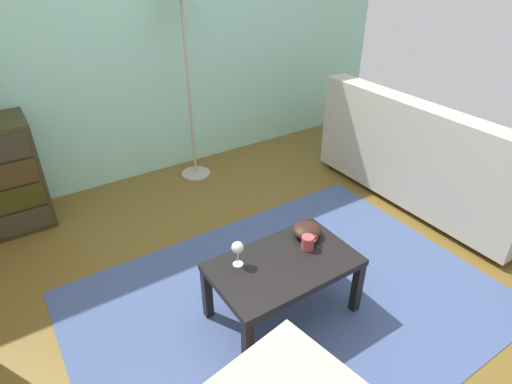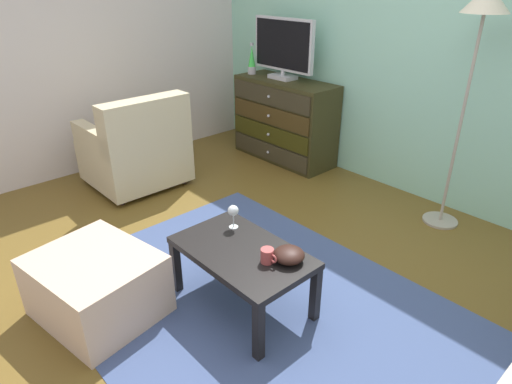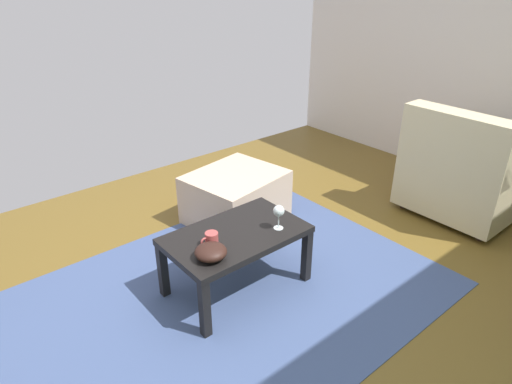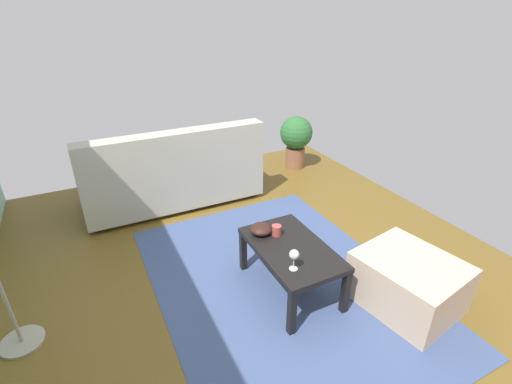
# 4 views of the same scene
# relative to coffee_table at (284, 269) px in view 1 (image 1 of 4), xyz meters

# --- Properties ---
(ground_plane) EXTENTS (5.78, 4.51, 0.05)m
(ground_plane) POSITION_rel_coffee_table_xyz_m (-0.12, 0.24, -0.37)
(ground_plane) COLOR brown
(wall_accent_rear) EXTENTS (5.78, 0.12, 2.62)m
(wall_accent_rear) POSITION_rel_coffee_table_xyz_m (-0.12, 2.25, 0.96)
(wall_accent_rear) COLOR #95D2B6
(wall_accent_rear) RESTS_ON ground_plane
(area_rug) EXTENTS (2.60, 1.90, 0.01)m
(area_rug) POSITION_rel_coffee_table_xyz_m (0.08, 0.04, -0.35)
(area_rug) COLOR #3F517D
(area_rug) RESTS_ON ground_plane
(coffee_table) EXTENTS (0.84, 0.51, 0.40)m
(coffee_table) POSITION_rel_coffee_table_xyz_m (0.00, 0.00, 0.00)
(coffee_table) COLOR black
(coffee_table) RESTS_ON ground_plane
(wine_glass) EXTENTS (0.07, 0.07, 0.16)m
(wine_glass) POSITION_rel_coffee_table_xyz_m (-0.23, 0.13, 0.17)
(wine_glass) COLOR silver
(wine_glass) RESTS_ON coffee_table
(mug) EXTENTS (0.11, 0.08, 0.08)m
(mug) POSITION_rel_coffee_table_xyz_m (0.19, 0.02, 0.10)
(mug) COLOR #AB4543
(mug) RESTS_ON coffee_table
(bowl_decorative) EXTENTS (0.18, 0.18, 0.08)m
(bowl_decorative) POSITION_rel_coffee_table_xyz_m (0.27, 0.12, 0.10)
(bowl_decorative) COLOR black
(bowl_decorative) RESTS_ON coffee_table
(couch_large) EXTENTS (0.85, 1.92, 0.91)m
(couch_large) POSITION_rel_coffee_table_xyz_m (1.85, 0.42, -0.00)
(couch_large) COLOR #332319
(couch_large) RESTS_ON ground_plane
(standing_lamp) EXTENTS (0.32, 0.32, 1.81)m
(standing_lamp) POSITION_rel_coffee_table_xyz_m (0.34, 1.89, 1.20)
(standing_lamp) COLOR #A59E8C
(standing_lamp) RESTS_ON ground_plane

